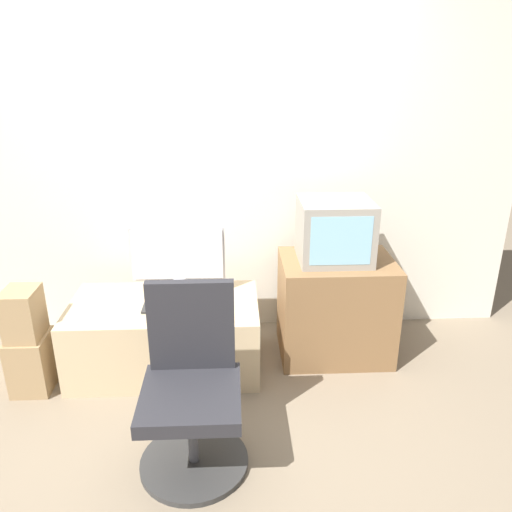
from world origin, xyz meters
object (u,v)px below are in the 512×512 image
(mouse, at_px, (217,304))
(main_monitor, at_px, (178,259))
(keyboard, at_px, (174,307))
(crt_tv, at_px, (335,231))
(office_chair, at_px, (192,394))
(cardboard_box_lower, at_px, (32,362))

(mouse, bearing_deg, main_monitor, 137.78)
(keyboard, distance_m, mouse, 0.26)
(crt_tv, bearing_deg, office_chair, -131.51)
(cardboard_box_lower, bearing_deg, keyboard, 8.42)
(keyboard, bearing_deg, mouse, 1.60)
(main_monitor, distance_m, crt_tv, 1.01)
(mouse, xyz_separation_m, crt_tv, (0.74, 0.21, 0.40))
(main_monitor, relative_size, mouse, 11.01)
(mouse, bearing_deg, keyboard, -178.40)
(mouse, distance_m, cardboard_box_lower, 1.16)
(main_monitor, bearing_deg, office_chair, -81.61)
(main_monitor, xyz_separation_m, mouse, (0.25, -0.22, -0.22))
(main_monitor, bearing_deg, cardboard_box_lower, -157.61)
(keyboard, relative_size, mouse, 7.02)
(mouse, relative_size, cardboard_box_lower, 0.15)
(office_chair, bearing_deg, cardboard_box_lower, 148.50)
(keyboard, xyz_separation_m, cardboard_box_lower, (-0.85, -0.13, -0.28))
(main_monitor, bearing_deg, crt_tv, -0.97)
(keyboard, xyz_separation_m, crt_tv, (1.01, 0.21, 0.41))
(keyboard, distance_m, crt_tv, 1.10)
(office_chair, bearing_deg, main_monitor, 98.39)
(main_monitor, xyz_separation_m, cardboard_box_lower, (-0.86, -0.36, -0.51))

